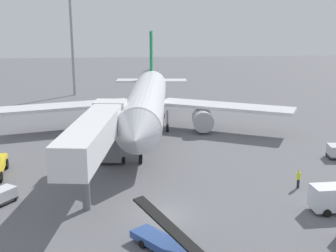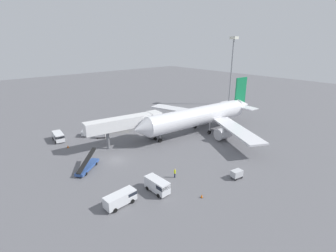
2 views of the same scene
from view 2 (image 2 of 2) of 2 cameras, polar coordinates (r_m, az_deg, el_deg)
ground_plane at (r=55.24m, az=-11.78°, el=-7.71°), size 300.00×300.00×0.00m
airplane_at_gate at (r=69.79m, az=7.61°, el=2.29°), size 42.65×41.69×13.95m
jet_bridge at (r=61.31m, az=-8.88°, el=0.65°), size 5.99×19.56×7.19m
pushback_tug at (r=73.78m, az=-11.16°, el=0.16°), size 3.34×6.69×2.36m
belt_loader_truck at (r=52.67m, az=-18.00°, el=-8.74°), size 5.60×6.55×3.28m
service_van_near_center at (r=43.21m, az=-2.40°, el=-13.38°), size 4.82×2.27×2.34m
service_van_near_right at (r=41.08m, az=-10.74°, el=-15.90°), size 2.45×5.24×2.03m
service_van_mid_right at (r=69.59m, az=-23.84°, el=-2.19°), size 5.24×2.81×2.16m
baggage_cart_mid_left at (r=68.24m, az=-15.14°, el=-2.01°), size 2.64×2.91×1.36m
baggage_cart_outer_right at (r=48.96m, az=15.48°, el=-10.55°), size 1.67×2.29×1.59m
baggage_cart_far_left at (r=70.83m, az=-18.62°, el=-1.52°), size 3.01×2.58×1.50m
ground_crew_worker_foreground at (r=47.41m, az=1.57°, el=-10.68°), size 0.43×0.43×1.86m
safety_cone_alpha at (r=42.72m, az=7.73°, el=-15.61°), size 0.40×0.40×0.62m
safety_cone_bravo at (r=64.64m, az=-21.99°, el=-4.35°), size 0.47×0.47×0.72m
safety_cone_charlie at (r=72.21m, az=-14.81°, el=-1.19°), size 0.42×0.42×0.64m
apron_light_mast at (r=101.51m, az=14.56°, el=14.76°), size 2.40×2.40×25.96m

